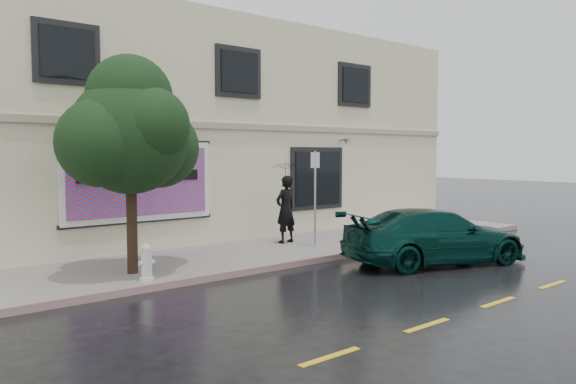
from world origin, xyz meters
TOP-DOWN VIEW (x-y plane):
  - ground at (0.00, 0.00)m, footprint 90.00×90.00m
  - sidewalk at (0.00, 3.25)m, footprint 20.00×3.50m
  - curb at (0.00, 1.50)m, footprint 20.00×0.18m
  - road_marking at (0.00, -3.50)m, footprint 19.00×0.12m
  - building at (0.00, 9.00)m, footprint 20.00×8.12m
  - billboard at (-3.20, 4.92)m, footprint 4.30×0.16m
  - car at (2.21, -0.50)m, footprint 5.25×3.55m
  - pedestrian at (0.83, 3.76)m, footprint 0.77×0.55m
  - umbrella at (0.83, 3.76)m, footprint 1.21×1.21m
  - street_tree at (-4.45, 2.70)m, footprint 2.58×2.58m
  - fire_hydrant at (-4.56, 1.80)m, footprint 0.32×0.30m
  - sign_pole at (1.02, 2.70)m, footprint 0.34×0.06m

SIDE VIEW (x-z plane):
  - ground at x=0.00m, z-range 0.00..0.00m
  - road_marking at x=0.00m, z-range 0.00..0.01m
  - sidewalk at x=0.00m, z-range 0.00..0.15m
  - curb at x=0.00m, z-range -0.01..0.15m
  - fire_hydrant at x=-4.56m, z-range 0.14..0.93m
  - car at x=2.21m, z-range 0.00..1.40m
  - pedestrian at x=0.83m, z-range 0.15..2.14m
  - sign_pole at x=1.02m, z-range 0.41..3.13m
  - billboard at x=-3.20m, z-range 0.95..3.15m
  - umbrella at x=0.83m, z-range 2.14..2.85m
  - street_tree at x=-4.45m, z-range 1.01..5.35m
  - building at x=0.00m, z-range 0.00..7.00m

